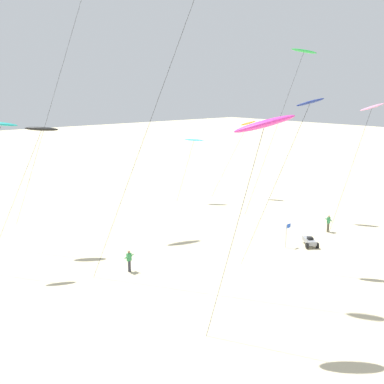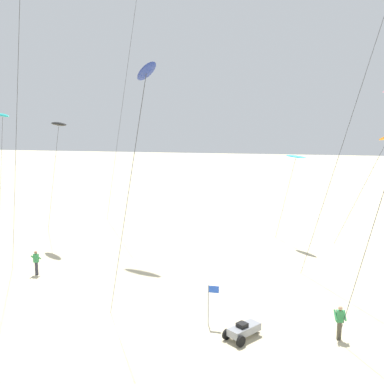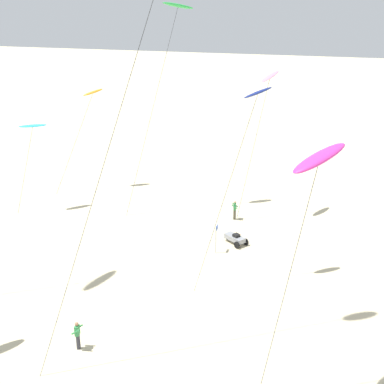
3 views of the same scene
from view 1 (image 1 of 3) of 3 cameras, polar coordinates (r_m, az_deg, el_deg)
The scene contains 13 objects.
ground_plane at distance 33.36m, azimuth 10.64°, elevation -9.66°, with size 260.00×260.00×0.00m, color beige.
kite_pink at distance 40.56m, azimuth 23.37°, elevation 10.41°, with size 3.36×2.69×12.09m.
kite_cyan at distance 49.35m, azimuth 0.25°, elevation 7.07°, with size 2.54×2.47×7.61m.
kite_black at distance 35.41m, azimuth -19.96°, elevation 8.04°, with size 4.87×4.35×10.42m.
kite_orange at distance 52.08m, azimuth 7.62°, elevation 9.19°, with size 3.93×3.86×9.59m.
kite_navy at distance 31.07m, azimuth 15.70°, elevation 11.32°, with size 4.14×3.98×12.73m.
kite_teal at distance 32.07m, azimuth -24.78°, elevation 8.19°, with size 4.96×4.30×11.13m.
kite_green at distance 44.78m, azimuth 14.96°, elevation 17.85°, with size 4.84×4.83×17.34m.
kite_magenta at distance 20.58m, azimuth 9.85°, elevation 9.08°, with size 3.47×3.16×12.17m.
kite_flyer_nearest at distance 41.60m, azimuth 18.18°, elevation -4.06°, with size 0.59×0.56×1.67m.
kite_flyer_middle at distance 31.50m, azimuth -8.60°, elevation -9.26°, with size 0.58×0.56×1.67m.
beach_buggy at distance 37.67m, azimuth 15.80°, elevation -6.49°, with size 1.77×2.00×0.82m.
marker_flag at distance 36.50m, azimuth 12.94°, elevation -5.20°, with size 0.56×0.05×2.10m.
Camera 1 is at (-24.19, -18.86, 13.12)m, focal length 38.93 mm.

